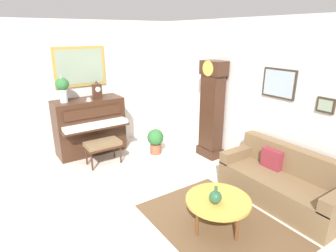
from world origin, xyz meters
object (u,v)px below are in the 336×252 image
Objects in this scene: grandfather_clock at (212,113)px; teacup at (89,100)px; piano_bench at (103,145)px; coffee_table at (218,201)px; mantel_clock at (97,90)px; potted_plant at (156,140)px; green_jug at (215,197)px; flower_vase at (62,87)px; piano at (90,126)px; couch at (283,182)px.

grandfather_clock is 2.56m from teacup.
coffee_table is at bearing 11.78° from piano_bench.
mantel_clock reaches higher than teacup.
grandfather_clock is 5.34× the size of mantel_clock.
mantel_clock is at bearing -174.45° from coffee_table.
potted_plant is (-2.55, 0.58, -0.06)m from coffee_table.
potted_plant is at bearing 82.23° from piano_bench.
grandfather_clock is at bearing 139.22° from green_jug.
potted_plant reaches higher than coffee_table.
piano_bench is 1.25× the size of potted_plant.
flower_vase is 1.04× the size of potted_plant.
green_jug is 2.68m from potted_plant.
potted_plant is (-2.58, 0.67, -0.18)m from green_jug.
mantel_clock is 0.72m from flower_vase.
grandfather_clock is 1.35m from potted_plant.
teacup is 1.64m from potted_plant.
grandfather_clock reaches higher than flower_vase.
piano is 12.41× the size of teacup.
green_jug is (3.31, 0.49, -0.72)m from teacup.
grandfather_clock is 3.50× the size of flower_vase.
piano reaches higher than green_jug.
teacup reaches higher than couch.
potted_plant is at bearing -165.25° from couch.
piano is 2.64m from grandfather_clock.
green_jug is 0.43× the size of potted_plant.
flower_vase is at bearing -118.65° from potted_plant.
green_jug is (3.46, 0.94, -1.01)m from flower_vase.
piano_bench is 6.03× the size of teacup.
piano is 2.06× the size of piano_bench.
piano is at bearing -128.34° from grandfather_clock.
mantel_clock is (-1.62, -1.83, 0.41)m from grandfather_clock.
grandfather_clock is 1.07× the size of couch.
piano_bench is 1.23m from mantel_clock.
grandfather_clock is 3.05m from flower_vase.
piano_bench is at bearing 1.55° from teacup.
teacup reaches higher than green_jug.
green_jug reaches higher than coffee_table.
teacup is at bearing -58.10° from mantel_clock.
teacup is 0.21× the size of potted_plant.
piano_bench is 3.37m from couch.
teacup is at bearing -9.03° from piano.
couch is 1.28m from coffee_table.
teacup is (0.15, 0.45, -0.29)m from flower_vase.
grandfather_clock reaches higher than mantel_clock.
flower_vase is (0.00, -0.48, 0.91)m from piano.
grandfather_clock is (1.62, 2.05, 0.36)m from piano.
piano_bench is at bearing -170.25° from green_jug.
teacup is at bearing -151.27° from couch.
piano is at bearing -152.66° from couch.
coffee_table is at bearing 5.55° from mantel_clock.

